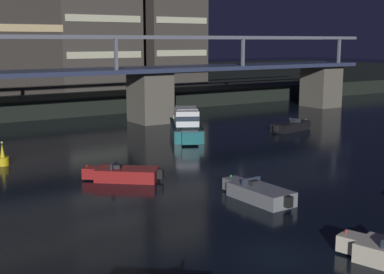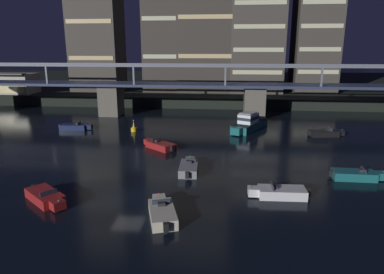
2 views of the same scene
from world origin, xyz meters
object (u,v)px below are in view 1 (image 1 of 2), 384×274
at_px(tower_east_low, 165,5).
at_px(speedboat_mid_right, 258,193).
at_px(tower_east_tall, 85,2).
at_px(cabin_cruiser_near_left, 186,126).
at_px(speedboat_mid_left, 124,174).
at_px(channel_buoy, 3,159).
at_px(river_bridge, 29,90).
at_px(speedboat_far_left, 291,126).

distance_m(tower_east_low, speedboat_mid_right, 58.49).
bearing_deg(tower_east_low, tower_east_tall, -177.96).
relative_size(cabin_cruiser_near_left, speedboat_mid_left, 1.97).
relative_size(tower_east_tall, channel_buoy, 13.91).
height_order(tower_east_low, speedboat_mid_right, tower_east_low).
bearing_deg(river_bridge, tower_east_low, 39.06).
bearing_deg(river_bridge, speedboat_far_left, -29.28).
relative_size(tower_east_low, channel_buoy, 14.04).
distance_m(speedboat_mid_left, channel_buoy, 10.14).
bearing_deg(speedboat_mid_left, cabin_cruiser_near_left, 43.75).
height_order(speedboat_mid_left, speedboat_mid_right, same).
bearing_deg(speedboat_mid_right, cabin_cruiser_near_left, 69.58).
height_order(river_bridge, tower_east_tall, tower_east_tall).
relative_size(speedboat_mid_left, channel_buoy, 2.61).
distance_m(tower_east_low, speedboat_mid_left, 53.83).
bearing_deg(speedboat_far_left, river_bridge, 150.72).
distance_m(tower_east_tall, speedboat_mid_right, 54.04).
bearing_deg(tower_east_low, speedboat_mid_right, -114.45).
xyz_separation_m(river_bridge, channel_buoy, (-5.57, -12.52, -3.72)).
bearing_deg(tower_east_tall, speedboat_far_left, -77.64).
xyz_separation_m(cabin_cruiser_near_left, channel_buoy, (-17.23, -2.70, -0.57)).
xyz_separation_m(tower_east_low, cabin_cruiser_near_left, (-16.38, -32.58, -13.36)).
distance_m(cabin_cruiser_near_left, speedboat_mid_right, 20.41).
height_order(river_bridge, channel_buoy, river_bridge).
bearing_deg(cabin_cruiser_near_left, tower_east_tall, 84.59).
height_order(river_bridge, speedboat_mid_right, river_bridge).
relative_size(speedboat_mid_right, channel_buoy, 2.96).
distance_m(tower_east_low, channel_buoy, 50.68).
bearing_deg(channel_buoy, tower_east_tall, 59.79).
distance_m(tower_east_low, cabin_cruiser_near_left, 38.84).
bearing_deg(channel_buoy, tower_east_low, 46.39).
bearing_deg(speedboat_far_left, tower_east_tall, 102.36).
distance_m(tower_east_tall, channel_buoy, 42.58).
bearing_deg(speedboat_mid_right, speedboat_mid_left, 119.81).
relative_size(tower_east_low, cabin_cruiser_near_left, 2.73).
distance_m(river_bridge, channel_buoy, 14.20).
distance_m(speedboat_mid_right, channel_buoy, 19.29).
bearing_deg(tower_east_low, cabin_cruiser_near_left, -116.70).
bearing_deg(tower_east_low, speedboat_far_left, -99.22).
xyz_separation_m(tower_east_tall, tower_east_low, (13.34, 0.48, 0.12)).
distance_m(tower_east_low, speedboat_far_left, 38.37).
relative_size(tower_east_low, speedboat_far_left, 4.73).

